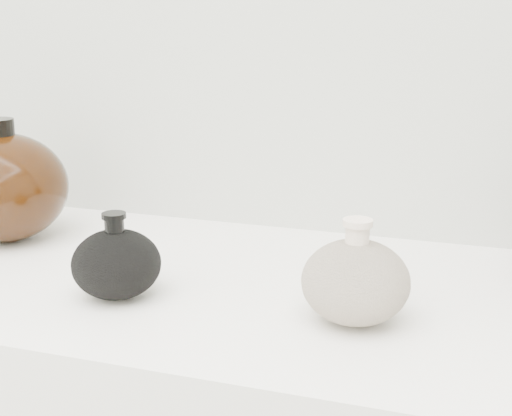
% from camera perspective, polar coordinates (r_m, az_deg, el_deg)
% --- Properties ---
extents(black_gourd_vase, '(0.12, 0.12, 0.11)m').
position_cam_1_polar(black_gourd_vase, '(0.88, -11.10, -4.36)').
color(black_gourd_vase, black).
rests_on(black_gourd_vase, display_counter).
extents(cream_gourd_vase, '(0.16, 0.16, 0.12)m').
position_cam_1_polar(cream_gourd_vase, '(0.80, 7.97, -5.79)').
color(cream_gourd_vase, '#CAB19A').
rests_on(cream_gourd_vase, display_counter).
extents(left_round_pot, '(0.26, 0.26, 0.19)m').
position_cam_1_polar(left_round_pot, '(1.14, -19.59, 1.61)').
color(left_round_pot, black).
rests_on(left_round_pot, display_counter).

